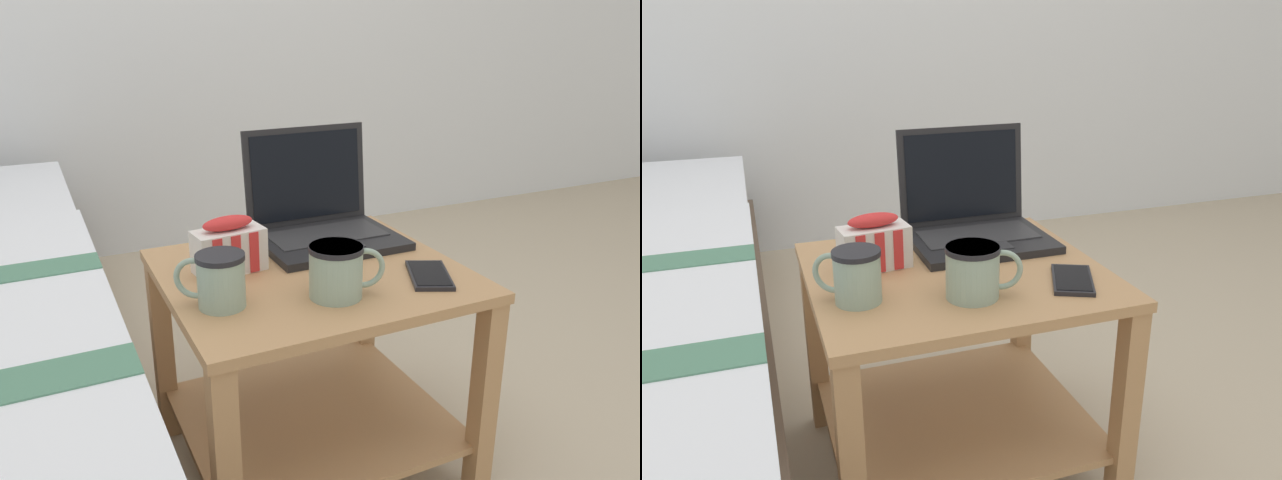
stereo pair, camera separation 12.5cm
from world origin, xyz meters
The scene contains 7 objects.
ground_plane centered at (0.00, 0.00, 0.00)m, with size 8.00×8.00×0.00m, color tan.
bedside_table centered at (0.00, 0.00, 0.31)m, with size 0.61×0.56×0.48m.
laptop centered at (0.11, 0.17, 0.53)m, with size 0.32×0.27×0.25m.
mug_front_left centered at (-0.01, -0.14, 0.54)m, with size 0.15×0.10×0.10m.
mug_front_right centered at (-0.22, -0.09, 0.54)m, with size 0.12×0.10×0.10m.
snack_bag centered at (-0.16, 0.07, 0.54)m, with size 0.15×0.09×0.12m.
cell_phone centered at (0.20, -0.14, 0.49)m, with size 0.13×0.16×0.01m.
Camera 2 is at (-0.39, -1.15, 0.98)m, focal length 35.00 mm.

